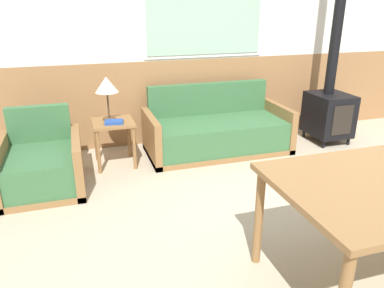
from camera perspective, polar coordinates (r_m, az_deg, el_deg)
name	(u,v)px	position (r m, az deg, el deg)	size (l,w,h in m)	color
ground_plane	(341,240)	(3.28, 21.79, -13.38)	(16.00, 16.00, 0.00)	#B2A58C
wall_back	(222,34)	(5.03, 4.60, 16.34)	(7.20, 0.09, 2.70)	#996B42
couch	(217,132)	(4.67, 3.81, 1.81)	(1.75, 0.81, 0.80)	olive
armchair	(42,167)	(4.02, -21.94, -3.20)	(0.79, 0.88, 0.76)	olive
side_table	(114,130)	(4.29, -11.86, 2.09)	(0.45, 0.45, 0.52)	olive
table_lamp	(107,86)	(4.24, -12.89, 8.62)	(0.26, 0.26, 0.48)	#4C3823
book_stack	(114,122)	(4.18, -11.79, 3.31)	(0.22, 0.18, 0.03)	#234799
wood_stove	(330,98)	(5.24, 20.30, 6.55)	(0.48, 0.57, 2.52)	black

